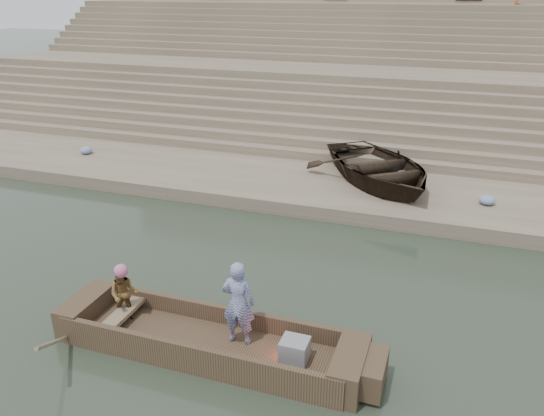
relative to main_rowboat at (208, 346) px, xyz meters
The scene contains 12 objects.
ground 1.47m from the main_rowboat, behind, with size 120.00×120.00×0.00m, color #232E22.
lower_landing 8.34m from the main_rowboat, 99.99° to the left, with size 32.00×4.00×0.40m, color gray.
mid_landing 15.83m from the main_rowboat, 95.26° to the left, with size 32.00×3.00×2.80m, color gray.
upper_landing 22.90m from the main_rowboat, 93.64° to the left, with size 32.00×3.00×5.20m, color gray.
ghat_steps 17.55m from the main_rowboat, 94.75° to the left, with size 32.00×11.00×5.20m.
main_rowboat is the anchor object (origin of this frame).
rowboat_trim 0.29m from the main_rowboat, ahead, with size 6.04×2.63×1.76m.
standing_man 1.06m from the main_rowboat, 18.65° to the left, with size 0.58×0.38×1.58m, color navy.
rowing_man 1.87m from the main_rowboat, behind, with size 0.53×0.41×1.09m, color #246A23.
television 1.63m from the main_rowboat, ahead, with size 0.46×0.42×0.40m.
beached_rowboat 8.94m from the main_rowboat, 79.38° to the left, with size 3.51×4.91×1.02m, color #2D2116.
cloth_bundles 8.77m from the main_rowboat, 90.06° to the left, with size 14.06×1.85×0.26m.
Camera 1 is at (5.11, -7.29, 6.07)m, focal length 35.42 mm.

